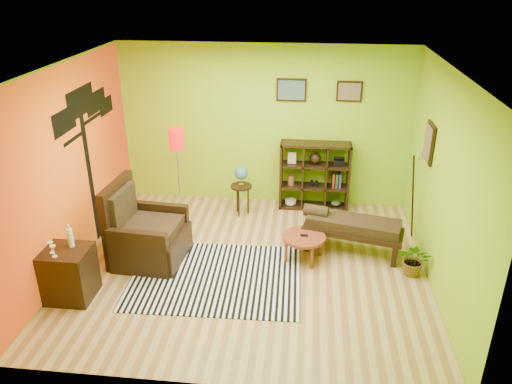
# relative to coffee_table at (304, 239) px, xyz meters

# --- Properties ---
(ground) EXTENTS (5.00, 5.00, 0.00)m
(ground) POSITION_rel_coffee_table_xyz_m (-0.77, -0.28, -0.33)
(ground) COLOR tan
(ground) RESTS_ON ground
(room_shell) EXTENTS (5.04, 4.54, 2.82)m
(room_shell) POSITION_rel_coffee_table_xyz_m (-0.86, -0.27, 1.47)
(room_shell) COLOR #94CB1B
(room_shell) RESTS_ON ground
(zebra_rug) EXTENTS (2.38, 1.82, 0.01)m
(zebra_rug) POSITION_rel_coffee_table_xyz_m (-1.19, -0.61, -0.32)
(zebra_rug) COLOR white
(zebra_rug) RESTS_ON ground
(coffee_table) EXTENTS (0.62, 0.62, 0.40)m
(coffee_table) POSITION_rel_coffee_table_xyz_m (0.00, 0.00, 0.00)
(coffee_table) COLOR brown
(coffee_table) RESTS_ON ground
(armchair) EXTENTS (1.05, 1.06, 1.19)m
(armchair) POSITION_rel_coffee_table_xyz_m (-2.29, -0.23, 0.03)
(armchair) COLOR black
(armchair) RESTS_ON ground
(side_cabinet) EXTENTS (0.59, 0.53, 1.01)m
(side_cabinet) POSITION_rel_coffee_table_xyz_m (-2.97, -1.24, 0.02)
(side_cabinet) COLOR black
(side_cabinet) RESTS_ON ground
(floor_lamp) EXTENTS (0.24, 0.24, 1.60)m
(floor_lamp) POSITION_rel_coffee_table_xyz_m (-2.08, 1.01, 0.97)
(floor_lamp) COLOR silver
(floor_lamp) RESTS_ON ground
(globe_table) EXTENTS (0.36, 0.36, 0.88)m
(globe_table) POSITION_rel_coffee_table_xyz_m (-1.10, 1.34, 0.34)
(globe_table) COLOR black
(globe_table) RESTS_ON ground
(cube_shelf) EXTENTS (1.20, 0.35, 1.20)m
(cube_shelf) POSITION_rel_coffee_table_xyz_m (0.15, 1.75, 0.27)
(cube_shelf) COLOR black
(cube_shelf) RESTS_ON ground
(bench) EXTENTS (1.53, 0.84, 0.67)m
(bench) POSITION_rel_coffee_table_xyz_m (0.67, 0.30, 0.10)
(bench) COLOR black
(bench) RESTS_ON ground
(potted_plant) EXTENTS (0.58, 0.61, 0.38)m
(potted_plant) POSITION_rel_coffee_table_xyz_m (1.53, -0.24, -0.14)
(potted_plant) COLOR #26661E
(potted_plant) RESTS_ON ground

